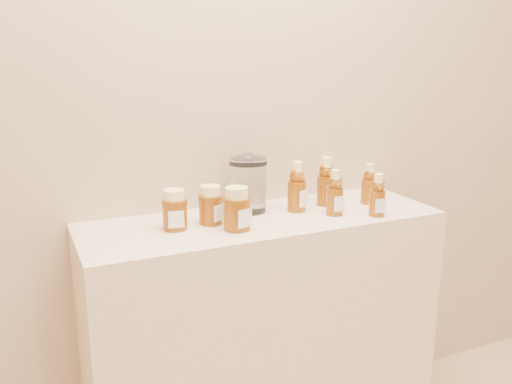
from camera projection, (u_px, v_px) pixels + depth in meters
name	position (u px, v px, depth m)	size (l,w,h in m)	color
wall_back	(239.00, 77.00, 1.85)	(3.50, 0.02, 2.70)	tan
display_table	(263.00, 340.00, 1.90)	(1.20, 0.40, 0.90)	beige
bear_bottle_back_left	(297.00, 183.00, 1.85)	(0.07, 0.07, 0.20)	#693108
bear_bottle_back_mid	(326.00, 178.00, 1.92)	(0.07, 0.07, 0.20)	#693108
bear_bottle_back_right	(369.00, 181.00, 1.94)	(0.06, 0.06, 0.17)	#693108
bear_bottle_front_left	(335.00, 189.00, 1.81)	(0.06, 0.06, 0.17)	#693108
bear_bottle_front_right	(378.00, 192.00, 1.80)	(0.06, 0.06, 0.16)	#693108
honey_jar_left	(175.00, 210.00, 1.66)	(0.08, 0.08, 0.13)	#693108
honey_jar_back	(211.00, 205.00, 1.72)	(0.08, 0.08, 0.12)	#693108
honey_jar_front	(237.00, 208.00, 1.66)	(0.09, 0.09, 0.13)	#693108
glass_canister	(248.00, 182.00, 1.84)	(0.13, 0.13, 0.20)	white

